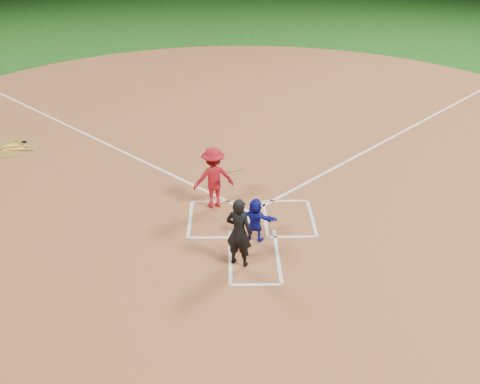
{
  "coord_description": "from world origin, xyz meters",
  "views": [
    {
      "loc": [
        -0.52,
        -11.99,
        7.13
      ],
      "look_at": [
        -0.3,
        -0.4,
        1.0
      ],
      "focal_mm": 40.0,
      "sensor_mm": 36.0,
      "label": 1
    }
  ],
  "objects_px": {
    "on_deck_circle": "(14,147)",
    "umpire": "(239,232)",
    "catcher": "(255,220)",
    "home_plate": "(251,218)",
    "batter_at_plate": "(214,178)"
  },
  "relations": [
    {
      "from": "home_plate",
      "to": "catcher",
      "type": "height_order",
      "value": "catcher"
    },
    {
      "from": "home_plate",
      "to": "batter_at_plate",
      "type": "bearing_deg",
      "value": -35.11
    },
    {
      "from": "umpire",
      "to": "batter_at_plate",
      "type": "bearing_deg",
      "value": -53.47
    },
    {
      "from": "home_plate",
      "to": "on_deck_circle",
      "type": "height_order",
      "value": "home_plate"
    },
    {
      "from": "on_deck_circle",
      "to": "home_plate",
      "type": "bearing_deg",
      "value": -31.63
    },
    {
      "from": "home_plate",
      "to": "batter_at_plate",
      "type": "relative_size",
      "value": 0.35
    },
    {
      "from": "catcher",
      "to": "on_deck_circle",
      "type": "bearing_deg",
      "value": -15.61
    },
    {
      "from": "on_deck_circle",
      "to": "batter_at_plate",
      "type": "height_order",
      "value": "batter_at_plate"
    },
    {
      "from": "batter_at_plate",
      "to": "catcher",
      "type": "bearing_deg",
      "value": -58.62
    },
    {
      "from": "on_deck_circle",
      "to": "umpire",
      "type": "bearing_deg",
      "value": -42.4
    },
    {
      "from": "home_plate",
      "to": "batter_at_plate",
      "type": "distance_m",
      "value": 1.46
    },
    {
      "from": "home_plate",
      "to": "catcher",
      "type": "relative_size",
      "value": 0.54
    },
    {
      "from": "home_plate",
      "to": "umpire",
      "type": "height_order",
      "value": "umpire"
    },
    {
      "from": "catcher",
      "to": "umpire",
      "type": "height_order",
      "value": "umpire"
    },
    {
      "from": "home_plate",
      "to": "catcher",
      "type": "bearing_deg",
      "value": 93.14
    }
  ]
}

